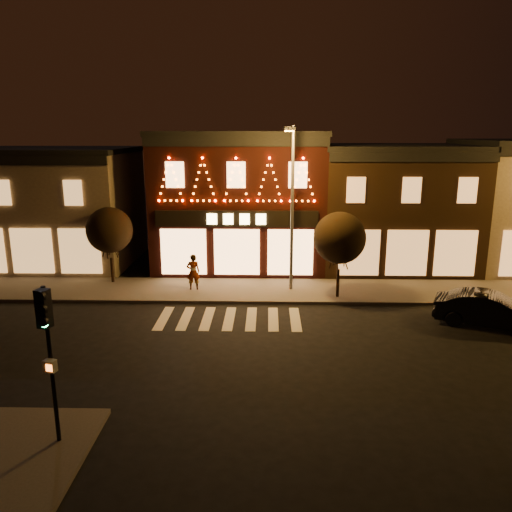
{
  "coord_description": "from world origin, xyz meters",
  "views": [
    {
      "loc": [
        1.73,
        -17.63,
        8.32
      ],
      "look_at": [
        1.22,
        4.0,
        2.95
      ],
      "focal_mm": 35.51,
      "sensor_mm": 36.0,
      "label": 1
    }
  ],
  "objects_px": {
    "dark_sedan": "(490,310)",
    "pedestrian": "(193,272)",
    "streetlamp_mid": "(292,197)",
    "traffic_signal_near": "(47,336)"
  },
  "relations": [
    {
      "from": "streetlamp_mid",
      "to": "pedestrian",
      "type": "relative_size",
      "value": 4.42
    },
    {
      "from": "dark_sedan",
      "to": "pedestrian",
      "type": "height_order",
      "value": "pedestrian"
    },
    {
      "from": "traffic_signal_near",
      "to": "pedestrian",
      "type": "relative_size",
      "value": 2.3
    },
    {
      "from": "traffic_signal_near",
      "to": "dark_sedan",
      "type": "xyz_separation_m",
      "value": [
        15.27,
        9.12,
        -2.49
      ]
    },
    {
      "from": "streetlamp_mid",
      "to": "dark_sedan",
      "type": "bearing_deg",
      "value": -37.34
    },
    {
      "from": "dark_sedan",
      "to": "pedestrian",
      "type": "distance_m",
      "value": 14.32
    },
    {
      "from": "traffic_signal_near",
      "to": "pedestrian",
      "type": "bearing_deg",
      "value": 97.92
    },
    {
      "from": "dark_sedan",
      "to": "pedestrian",
      "type": "relative_size",
      "value": 2.4
    },
    {
      "from": "traffic_signal_near",
      "to": "pedestrian",
      "type": "distance_m",
      "value": 13.92
    },
    {
      "from": "streetlamp_mid",
      "to": "dark_sedan",
      "type": "distance_m",
      "value": 10.51
    }
  ]
}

